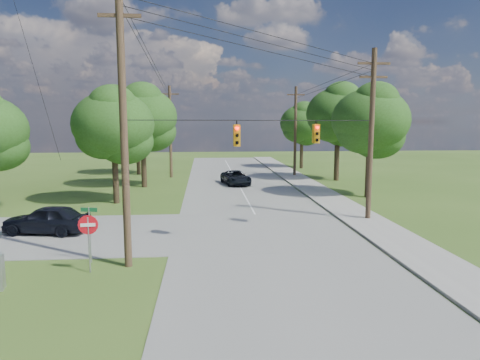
{
  "coord_description": "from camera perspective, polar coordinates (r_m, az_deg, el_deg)",
  "views": [
    {
      "loc": [
        -1.31,
        -17.56,
        6.13
      ],
      "look_at": [
        0.57,
        5.0,
        3.04
      ],
      "focal_mm": 32.0,
      "sensor_mm": 36.0,
      "label": 1
    }
  ],
  "objects": [
    {
      "name": "sidewalk_east",
      "position": [
        25.42,
        18.7,
        -6.46
      ],
      "size": [
        2.6,
        100.0,
        0.12
      ],
      "primitive_type": "cube",
      "color": "#A9A79E",
      "rests_on": "ground"
    },
    {
      "name": "tree_e_far",
      "position": [
        57.02,
        8.28,
        7.5
      ],
      "size": [
        5.8,
        5.8,
        8.32
      ],
      "color": "#3E2E1F",
      "rests_on": "ground"
    },
    {
      "name": "pole_north_w",
      "position": [
        47.71,
        -9.27,
        6.48
      ],
      "size": [
        2.0,
        0.32,
        10.0
      ],
      "color": "brown",
      "rests_on": "ground"
    },
    {
      "name": "tree_w_far",
      "position": [
        51.14,
        -13.55,
        7.7
      ],
      "size": [
        6.0,
        6.0,
        8.73
      ],
      "color": "#3E2E1F",
      "rests_on": "ground"
    },
    {
      "name": "power_lines",
      "position": [
        29.39,
        0.76,
        13.68
      ],
      "size": [
        13.93,
        29.62,
        4.93
      ],
      "color": "black",
      "rests_on": "ground"
    },
    {
      "name": "pole_north_e",
      "position": [
        48.65,
        7.38,
        6.54
      ],
      "size": [
        2.0,
        0.32,
        10.0
      ],
      "color": "brown",
      "rests_on": "ground"
    },
    {
      "name": "tree_e_mid",
      "position": [
        45.7,
        12.96,
        8.56
      ],
      "size": [
        6.6,
        6.6,
        9.64
      ],
      "color": "#3E2E1F",
      "rests_on": "ground"
    },
    {
      "name": "tree_w_mid",
      "position": [
        40.96,
        -12.9,
        8.22
      ],
      "size": [
        6.4,
        6.4,
        9.22
      ],
      "color": "#3E2E1F",
      "rests_on": "ground"
    },
    {
      "name": "main_road",
      "position": [
        23.61,
        3.48,
        -7.25
      ],
      "size": [
        10.0,
        100.0,
        0.03
      ],
      "primitive_type": "cube",
      "color": "gray",
      "rests_on": "ground"
    },
    {
      "name": "ground",
      "position": [
        18.65,
        -0.49,
        -11.42
      ],
      "size": [
        140.0,
        140.0,
        0.0
      ],
      "primitive_type": "plane",
      "color": "#3C5B1E",
      "rests_on": "ground"
    },
    {
      "name": "car_cross_dark",
      "position": [
        25.85,
        -24.36,
        -4.78
      ],
      "size": [
        4.86,
        2.61,
        1.57
      ],
      "primitive_type": "imported",
      "rotation": [
        0.0,
        0.0,
        -1.74
      ],
      "color": "black",
      "rests_on": "cross_road"
    },
    {
      "name": "traffic_signals",
      "position": [
        22.33,
        5.22,
        6.12
      ],
      "size": [
        4.91,
        3.27,
        1.05
      ],
      "color": "orange",
      "rests_on": "ground"
    },
    {
      "name": "tree_e_near",
      "position": [
        36.1,
        17.01,
        7.64
      ],
      "size": [
        6.2,
        6.2,
        8.81
      ],
      "color": "#3E2E1F",
      "rests_on": "ground"
    },
    {
      "name": "pole_sw",
      "position": [
        18.26,
        -15.3,
        7.81
      ],
      "size": [
        2.0,
        0.32,
        12.0
      ],
      "color": "brown",
      "rests_on": "ground"
    },
    {
      "name": "tree_w_near",
      "position": [
        33.24,
        -16.52,
        7.11
      ],
      "size": [
        6.0,
        6.0,
        8.4
      ],
      "color": "#3E2E1F",
      "rests_on": "ground"
    },
    {
      "name": "car_main_north",
      "position": [
        41.84,
        -0.57,
        0.32
      ],
      "size": [
        3.05,
        5.13,
        1.34
      ],
      "primitive_type": "imported",
      "rotation": [
        0.0,
        0.0,
        0.18
      ],
      "color": "black",
      "rests_on": "main_road"
    },
    {
      "name": "street_name_sign",
      "position": [
        19.75,
        -19.4,
        -5.97
      ],
      "size": [
        0.73,
        0.17,
        2.47
      ],
      "rotation": [
        0.0,
        0.0,
        -0.19
      ],
      "color": "#94969A",
      "rests_on": "ground"
    },
    {
      "name": "pole_ne",
      "position": [
        27.53,
        17.09,
        6.06
      ],
      "size": [
        2.0,
        0.32,
        10.5
      ],
      "color": "brown",
      "rests_on": "ground"
    },
    {
      "name": "do_not_enter_sign",
      "position": [
        18.46,
        -19.57,
        -6.42
      ],
      "size": [
        0.8,
        0.11,
        2.4
      ],
      "rotation": [
        0.0,
        0.0,
        0.08
      ],
      "color": "#94969A",
      "rests_on": "ground"
    }
  ]
}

